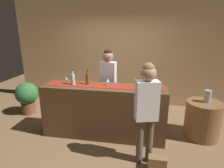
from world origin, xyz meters
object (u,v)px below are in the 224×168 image
(wine_bottle_amber, at_px, (88,79))
(wine_glass_near_customer, at_px, (108,80))
(bartender, at_px, (108,78))
(wine_bottle_clear, at_px, (73,79))
(wine_glass_mid_counter, at_px, (66,78))
(round_side_table, at_px, (203,120))
(handbag, at_px, (157,163))
(potted_plant_tall, at_px, (27,96))
(customer_sipping, at_px, (147,104))
(vase_on_side_table, at_px, (208,96))

(wine_bottle_amber, distance_m, wine_glass_near_customer, 0.40)
(wine_glass_near_customer, height_order, bartender, bartender)
(wine_bottle_clear, xyz_separation_m, wine_glass_mid_counter, (-0.17, 0.05, -0.01))
(round_side_table, distance_m, handbag, 1.48)
(wine_glass_mid_counter, bearing_deg, bartender, 35.75)
(wine_bottle_clear, relative_size, handbag, 1.08)
(bartender, distance_m, handbag, 2.01)
(wine_glass_near_customer, distance_m, handbag, 1.67)
(wine_bottle_amber, distance_m, wine_glass_mid_counter, 0.45)
(wine_bottle_clear, height_order, handbag, wine_bottle_clear)
(wine_bottle_amber, relative_size, round_side_table, 0.41)
(wine_bottle_amber, distance_m, potted_plant_tall, 2.03)
(bartender, height_order, round_side_table, bartender)
(customer_sipping, height_order, potted_plant_tall, customer_sipping)
(wine_bottle_amber, height_order, bartender, bartender)
(wine_glass_near_customer, height_order, round_side_table, wine_glass_near_customer)
(customer_sipping, distance_m, round_side_table, 1.62)
(wine_bottle_clear, height_order, bartender, bartender)
(wine_bottle_amber, distance_m, bartender, 0.62)
(wine_bottle_clear, xyz_separation_m, wine_glass_near_customer, (0.68, 0.05, -0.01))
(wine_glass_near_customer, relative_size, round_side_table, 0.19)
(wine_glass_near_customer, distance_m, vase_on_side_table, 1.95)
(wine_glass_mid_counter, height_order, bartender, bartender)
(wine_glass_mid_counter, distance_m, bartender, 0.94)
(customer_sipping, height_order, handbag, customer_sipping)
(customer_sipping, bearing_deg, handbag, -51.56)
(bartender, bearing_deg, potted_plant_tall, 2.79)
(potted_plant_tall, bearing_deg, wine_glass_mid_counter, -24.37)
(customer_sipping, xyz_separation_m, round_side_table, (1.13, 0.97, -0.64))
(wine_bottle_amber, relative_size, wine_glass_near_customer, 2.10)
(bartender, relative_size, handbag, 6.06)
(wine_bottle_amber, relative_size, vase_on_side_table, 1.26)
(wine_bottle_amber, bearing_deg, wine_glass_near_customer, -1.85)
(handbag, bearing_deg, wine_glass_near_customer, 137.03)
(wine_glass_mid_counter, distance_m, customer_sipping, 1.77)
(vase_on_side_table, distance_m, potted_plant_tall, 4.17)
(wine_glass_near_customer, distance_m, bartender, 0.56)
(wine_bottle_amber, height_order, round_side_table, wine_bottle_amber)
(wine_bottle_amber, height_order, wine_glass_near_customer, wine_bottle_amber)
(customer_sipping, relative_size, vase_on_side_table, 6.87)
(wine_glass_mid_counter, distance_m, potted_plant_tall, 1.65)
(wine_bottle_clear, bearing_deg, wine_glass_near_customer, 4.50)
(wine_bottle_clear, height_order, wine_glass_mid_counter, wine_bottle_clear)
(wine_glass_near_customer, bearing_deg, wine_glass_mid_counter, -179.65)
(round_side_table, bearing_deg, bartender, 171.22)
(vase_on_side_table, bearing_deg, wine_bottle_amber, -174.07)
(wine_bottle_amber, xyz_separation_m, bartender, (0.31, 0.53, -0.11))
(bartender, relative_size, potted_plant_tall, 2.07)
(handbag, bearing_deg, bartender, 126.41)
(round_side_table, xyz_separation_m, vase_on_side_table, (0.03, 0.02, 0.49))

